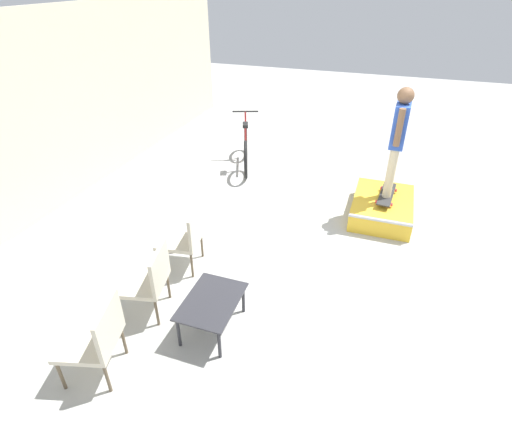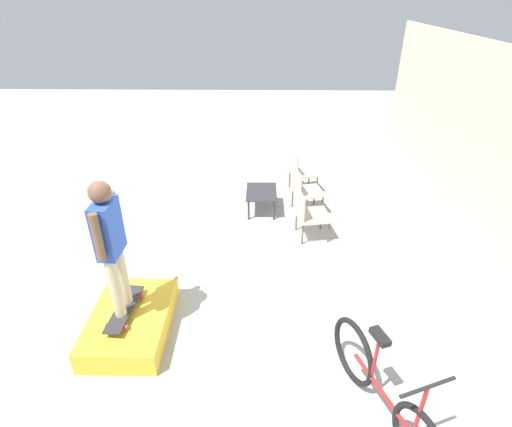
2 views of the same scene
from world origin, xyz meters
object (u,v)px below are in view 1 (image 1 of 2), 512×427
object	(u,v)px
skateboard_on_ramp	(387,194)
patio_chair_left	(97,337)
skate_ramp_box	(382,207)
coffee_table	(212,304)
patio_chair_center	(148,278)
bicycle	(246,148)
person_skater	(398,135)
patio_chair_right	(186,236)

from	to	relation	value
skateboard_on_ramp	patio_chair_left	world-z (taller)	patio_chair_left
skate_ramp_box	coffee_table	size ratio (longest dim) A/B	1.74
coffee_table	skateboard_on_ramp	bearing A→B (deg)	-27.38
coffee_table	patio_chair_center	size ratio (longest dim) A/B	0.91
skateboard_on_ramp	bicycle	distance (m)	2.99
patio_chair_left	patio_chair_center	distance (m)	0.88
skate_ramp_box	patio_chair_left	world-z (taller)	patio_chair_left
person_skater	coffee_table	bearing A→B (deg)	154.50
patio_chair_left	bicycle	xyz separation A→B (m)	(5.05, 0.40, -0.10)
skateboard_on_ramp	coffee_table	size ratio (longest dim) A/B	1.07
skate_ramp_box	patio_chair_center	world-z (taller)	patio_chair_center
skate_ramp_box	skateboard_on_ramp	bearing A→B (deg)	-51.16
skate_ramp_box	person_skater	xyz separation A→B (m)	(0.03, -0.03, 1.21)
skateboard_on_ramp	person_skater	world-z (taller)	person_skater
patio_chair_left	bicycle	world-z (taller)	bicycle
skate_ramp_box	person_skater	size ratio (longest dim) A/B	0.83
coffee_table	patio_chair_right	size ratio (longest dim) A/B	0.91
patio_chair_right	patio_chair_center	bearing A→B (deg)	-9.21
person_skater	patio_chair_center	bearing A→B (deg)	144.22
person_skater	patio_chair_center	xyz separation A→B (m)	(-3.09, 2.39, -0.88)
person_skater	coffee_table	world-z (taller)	person_skater
person_skater	bicycle	bearing A→B (deg)	70.66
coffee_table	patio_chair_center	world-z (taller)	patio_chair_center
person_skater	patio_chair_right	size ratio (longest dim) A/B	1.93
skateboard_on_ramp	patio_chair_left	bearing A→B (deg)	153.58
skateboard_on_ramp	coffee_table	xyz separation A→B (m)	(-3.11, 1.61, -0.03)
skateboard_on_ramp	bicycle	size ratio (longest dim) A/B	0.49
patio_chair_left	bicycle	bearing A→B (deg)	168.97
bicycle	skateboard_on_ramp	bearing A→B (deg)	-131.59
skateboard_on_ramp	patio_chair_right	xyz separation A→B (m)	(-2.21, 2.38, 0.10)
skate_ramp_box	patio_chair_left	xyz separation A→B (m)	(-3.95, 2.35, 0.33)
person_skater	patio_chair_right	distance (m)	3.37
person_skater	patio_chair_right	xyz separation A→B (m)	(-2.21, 2.38, -0.88)
skate_ramp_box	bicycle	distance (m)	2.97
patio_chair_center	coffee_table	bearing A→B (deg)	75.27
patio_chair_center	bicycle	world-z (taller)	bicycle
patio_chair_left	patio_chair_center	xyz separation A→B (m)	(0.88, -0.00, 0.00)
patio_chair_left	patio_chair_right	size ratio (longest dim) A/B	1.00
patio_chair_right	coffee_table	bearing A→B (deg)	31.52
skateboard_on_ramp	patio_chair_right	size ratio (longest dim) A/B	0.97
patio_chair_left	patio_chair_right	bearing A→B (deg)	164.40
person_skater	coffee_table	xyz separation A→B (m)	(-3.11, 1.61, -1.01)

